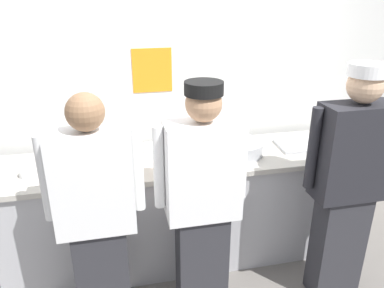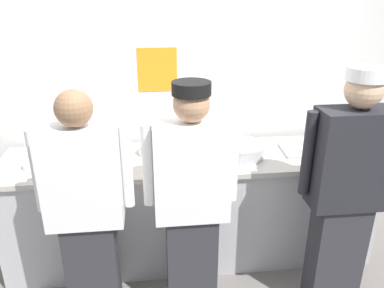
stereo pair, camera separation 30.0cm
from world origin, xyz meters
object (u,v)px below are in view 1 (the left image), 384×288
Objects in this scene: chef_center at (202,201)px; ramekin_yellow_sauce at (257,140)px; ramekin_red_sauce at (27,173)px; plate_stack_front at (151,151)px; sheet_tray at (308,145)px; squeeze_bottle_primary at (172,157)px; chef_near_left at (97,217)px; plate_stack_rear at (113,163)px; ramekin_orange_sauce at (50,162)px; chefs_knife at (79,160)px; mixing_bowl_steel at (239,148)px; deli_cup at (205,158)px; chef_far_right at (348,182)px.

ramekin_yellow_sauce is at bearing 49.63° from chef_center.
ramekin_red_sauce is (-1.16, 0.57, 0.05)m from chef_center.
plate_stack_front is 0.40× the size of sheet_tray.
squeeze_bottle_primary reaches higher than ramekin_red_sauce.
plate_stack_rear is (0.12, 0.58, 0.09)m from chef_near_left.
ramekin_orange_sauce reaches higher than chefs_knife.
plate_stack_rear is at bearing 1.33° from ramekin_red_sauce.
ramekin_orange_sauce is (-0.91, 0.29, -0.08)m from squeeze_bottle_primary.
mixing_bowl_steel reaches higher than plate_stack_rear.
plate_stack_front is 0.77× the size of chefs_knife.
squeeze_bottle_primary reaches higher than ramekin_yellow_sauce.
plate_stack_front is at bearing 176.20° from sheet_tray.
sheet_tray is at bearing -2.73° from ramekin_orange_sauce.
sheet_tray reaches higher than chefs_knife.
squeeze_bottle_primary is at bearing -5.99° from ramekin_red_sauce.
mixing_bowl_steel reaches higher than ramekin_orange_sauce.
chefs_knife is (0.21, 0.01, -0.01)m from ramekin_orange_sauce.
chef_far_right is at bearing -30.95° from deli_cup.
ramekin_red_sauce is at bearing 174.01° from squeeze_bottle_primary.
chefs_knife is (-0.70, 0.30, -0.09)m from squeeze_bottle_primary.
chef_far_right is 3.33× the size of sheet_tray.
chef_far_right is 19.11× the size of deli_cup.
chef_center is at bearing -0.43° from chef_near_left.
chef_center is at bearing -149.61° from sheet_tray.
chef_center is 1.27m from sheet_tray.
plate_stack_rear is 1.23× the size of squeeze_bottle_primary.
sheet_tray is 1.93× the size of chefs_knife.
chef_near_left is 4.35× the size of mixing_bowl_steel.
chef_far_right is 1.70m from plate_stack_rear.
chef_near_left is 0.94× the size of chef_far_right.
chefs_knife is (-0.26, 0.17, -0.03)m from plate_stack_rear.
ramekin_yellow_sauce is 1.13× the size of deli_cup.
plate_stack_rear reaches higher than ramekin_yellow_sauce.
squeeze_bottle_primary is (-1.15, 0.49, 0.09)m from chef_far_right.
mixing_bowl_steel is at bearing 53.05° from chef_center.
chef_near_left is at bearing -151.78° from mixing_bowl_steel.
deli_cup is at bearing -12.03° from ramekin_orange_sauce.
plate_stack_rear is at bearing 78.19° from chef_near_left.
sheet_tray is 0.96m from deli_cup.
sheet_tray is 4.87× the size of ramekin_red_sauce.
plate_stack_rear is 0.61m from ramekin_red_sauce.
plate_stack_rear is at bearing 164.04° from squeeze_bottle_primary.
plate_stack_front is (-1.27, 0.77, 0.03)m from chef_far_right.
chef_far_right reaches higher than squeeze_bottle_primary.
chefs_knife is (0.35, 0.19, -0.02)m from ramekin_red_sauce.
ramekin_orange_sauce reaches higher than sheet_tray.
mixing_bowl_steel is 0.60m from squeeze_bottle_primary.
plate_stack_front reaches higher than chefs_knife.
mixing_bowl_steel reaches higher than sheet_tray.
ramekin_orange_sauce is (-0.35, 0.74, 0.07)m from chef_near_left.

